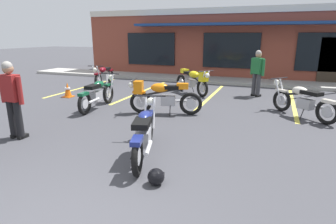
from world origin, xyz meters
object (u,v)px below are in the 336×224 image
(motorcycle_foreground_classic, at_px, (144,132))
(motorcycle_silver_naked, at_px, (97,94))
(motorcycle_red_sportbike, at_px, (104,75))
(helmet_on_pavement, at_px, (156,177))
(person_in_black_shirt, at_px, (257,71))
(motorcycle_black_cruiser, at_px, (193,80))
(motorcycle_blue_standard, at_px, (161,96))
(person_by_back_row, at_px, (12,96))
(motorcycle_green_cafe_racer, at_px, (303,101))
(traffic_cone, at_px, (68,90))

(motorcycle_foreground_classic, bearing_deg, motorcycle_silver_naked, 136.92)
(motorcycle_red_sportbike, relative_size, helmet_on_pavement, 8.04)
(person_in_black_shirt, bearing_deg, motorcycle_black_cruiser, -169.69)
(person_in_black_shirt, bearing_deg, motorcycle_silver_naked, -141.34)
(motorcycle_blue_standard, relative_size, person_by_back_row, 1.24)
(motorcycle_red_sportbike, bearing_deg, motorcycle_silver_naked, -59.43)
(person_in_black_shirt, relative_size, helmet_on_pavement, 6.44)
(motorcycle_red_sportbike, height_order, motorcycle_black_cruiser, same)
(motorcycle_foreground_classic, distance_m, motorcycle_black_cruiser, 5.84)
(person_in_black_shirt, bearing_deg, helmet_on_pavement, -97.58)
(motorcycle_foreground_classic, xyz_separation_m, motorcycle_blue_standard, (-0.80, 2.80, 0.07))
(motorcycle_silver_naked, relative_size, motorcycle_blue_standard, 1.01)
(motorcycle_red_sportbike, relative_size, person_by_back_row, 1.25)
(motorcycle_foreground_classic, distance_m, person_in_black_shirt, 6.42)
(motorcycle_green_cafe_racer, bearing_deg, traffic_cone, -178.54)
(motorcycle_green_cafe_racer, bearing_deg, person_in_black_shirt, 120.25)
(motorcycle_red_sportbike, bearing_deg, motorcycle_black_cruiser, -5.64)
(motorcycle_silver_naked, relative_size, person_in_black_shirt, 1.26)
(helmet_on_pavement, bearing_deg, motorcycle_silver_naked, 134.29)
(motorcycle_black_cruiser, relative_size, traffic_cone, 3.30)
(motorcycle_red_sportbike, height_order, motorcycle_green_cafe_racer, same)
(motorcycle_red_sportbike, height_order, helmet_on_pavement, motorcycle_red_sportbike)
(person_in_black_shirt, xyz_separation_m, traffic_cone, (-6.40, -2.55, -0.69))
(person_by_back_row, xyz_separation_m, traffic_cone, (-1.84, 3.82, -0.69))
(motorcycle_red_sportbike, xyz_separation_m, person_in_black_shirt, (6.51, -0.00, 0.49))
(person_in_black_shirt, xyz_separation_m, person_by_back_row, (-4.56, -6.36, 0.00))
(motorcycle_foreground_classic, height_order, motorcycle_red_sportbike, same)
(motorcycle_foreground_classic, distance_m, person_by_back_row, 3.05)
(motorcycle_red_sportbike, distance_m, person_in_black_shirt, 6.52)
(person_by_back_row, bearing_deg, traffic_cone, 115.76)
(person_in_black_shirt, bearing_deg, motorcycle_foreground_classic, -104.04)
(motorcycle_silver_naked, distance_m, person_by_back_row, 2.88)
(motorcycle_black_cruiser, height_order, person_by_back_row, person_by_back_row)
(helmet_on_pavement, distance_m, traffic_cone, 7.10)
(motorcycle_red_sportbike, height_order, traffic_cone, motorcycle_red_sportbike)
(motorcycle_foreground_classic, relative_size, motorcycle_red_sportbike, 0.98)
(person_by_back_row, height_order, helmet_on_pavement, person_by_back_row)
(motorcycle_silver_naked, bearing_deg, motorcycle_blue_standard, 3.28)
(person_in_black_shirt, bearing_deg, person_by_back_row, -125.59)
(motorcycle_silver_naked, bearing_deg, motorcycle_red_sportbike, 120.57)
(motorcycle_silver_naked, bearing_deg, helmet_on_pavement, -45.71)
(person_by_back_row, distance_m, traffic_cone, 4.30)
(motorcycle_foreground_classic, distance_m, motorcycle_silver_naked, 3.92)
(motorcycle_black_cruiser, distance_m, motorcycle_blue_standard, 3.00)
(motorcycle_green_cafe_racer, bearing_deg, motorcycle_black_cruiser, 152.07)
(motorcycle_green_cafe_racer, relative_size, person_in_black_shirt, 1.01)
(motorcycle_green_cafe_racer, xyz_separation_m, helmet_on_pavement, (-2.31, -4.75, -0.33))
(motorcycle_silver_naked, distance_m, person_in_black_shirt, 5.68)
(motorcycle_blue_standard, height_order, person_in_black_shirt, person_in_black_shirt)
(motorcycle_foreground_classic, xyz_separation_m, traffic_cone, (-4.84, 3.67, -0.20))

